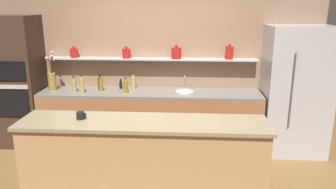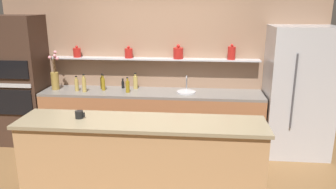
{
  "view_description": "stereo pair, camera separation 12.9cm",
  "coord_description": "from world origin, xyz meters",
  "px_view_note": "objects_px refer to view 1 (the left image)",
  "views": [
    {
      "loc": [
        0.49,
        -3.73,
        2.28
      ],
      "look_at": [
        0.23,
        0.44,
        1.11
      ],
      "focal_mm": 35.0,
      "sensor_mm": 36.0,
      "label": 1
    },
    {
      "loc": [
        0.62,
        -3.72,
        2.28
      ],
      "look_at": [
        0.23,
        0.44,
        1.11
      ],
      "focal_mm": 35.0,
      "sensor_mm": 36.0,
      "label": 2
    }
  ],
  "objects_px": {
    "flower_vase": "(52,78)",
    "bottle_oil_0": "(100,83)",
    "sink_fixture": "(185,91)",
    "bottle_spirit_3": "(74,85)",
    "bottle_oil_4": "(101,84)",
    "oven_tower": "(18,82)",
    "bottle_sauce_5": "(121,84)",
    "refrigerator": "(295,91)",
    "coffee_mug": "(81,115)",
    "bottle_oil_1": "(126,87)",
    "bottle_spirit_6": "(82,85)",
    "bottle_spirit_2": "(133,82)"
  },
  "relations": [
    {
      "from": "flower_vase",
      "to": "bottle_oil_0",
      "type": "distance_m",
      "value": 0.76
    },
    {
      "from": "sink_fixture",
      "to": "bottle_spirit_3",
      "type": "height_order",
      "value": "sink_fixture"
    },
    {
      "from": "bottle_oil_0",
      "to": "bottle_oil_4",
      "type": "distance_m",
      "value": 0.12
    },
    {
      "from": "flower_vase",
      "to": "bottle_oil_4",
      "type": "relative_size",
      "value": 2.44
    },
    {
      "from": "oven_tower",
      "to": "bottle_sauce_5",
      "type": "height_order",
      "value": "oven_tower"
    },
    {
      "from": "refrigerator",
      "to": "coffee_mug",
      "type": "bearing_deg",
      "value": -151.56
    },
    {
      "from": "sink_fixture",
      "to": "bottle_oil_1",
      "type": "xyz_separation_m",
      "value": [
        -0.92,
        -0.09,
        0.07
      ]
    },
    {
      "from": "sink_fixture",
      "to": "bottle_spirit_6",
      "type": "relative_size",
      "value": 1.05
    },
    {
      "from": "bottle_spirit_3",
      "to": "bottle_sauce_5",
      "type": "bearing_deg",
      "value": 19.38
    },
    {
      "from": "sink_fixture",
      "to": "bottle_spirit_2",
      "type": "xyz_separation_m",
      "value": [
        -0.84,
        0.16,
        0.09
      ]
    },
    {
      "from": "sink_fixture",
      "to": "bottle_oil_4",
      "type": "distance_m",
      "value": 1.33
    },
    {
      "from": "bottle_spirit_2",
      "to": "flower_vase",
      "type": "bearing_deg",
      "value": -172.79
    },
    {
      "from": "bottle_sauce_5",
      "to": "bottle_spirit_6",
      "type": "height_order",
      "value": "bottle_spirit_6"
    },
    {
      "from": "bottle_oil_0",
      "to": "bottle_oil_1",
      "type": "xyz_separation_m",
      "value": [
        0.46,
        -0.2,
        -0.0
      ]
    },
    {
      "from": "bottle_spirit_2",
      "to": "bottle_spirit_3",
      "type": "relative_size",
      "value": 1.07
    },
    {
      "from": "oven_tower",
      "to": "sink_fixture",
      "type": "bearing_deg",
      "value": 0.26
    },
    {
      "from": "bottle_spirit_2",
      "to": "bottle_oil_4",
      "type": "distance_m",
      "value": 0.52
    },
    {
      "from": "refrigerator",
      "to": "coffee_mug",
      "type": "distance_m",
      "value": 3.22
    },
    {
      "from": "sink_fixture",
      "to": "coffee_mug",
      "type": "height_order",
      "value": "sink_fixture"
    },
    {
      "from": "sink_fixture",
      "to": "bottle_sauce_5",
      "type": "height_order",
      "value": "sink_fixture"
    },
    {
      "from": "flower_vase",
      "to": "coffee_mug",
      "type": "relative_size",
      "value": 5.65
    },
    {
      "from": "bottle_oil_1",
      "to": "bottle_oil_4",
      "type": "xyz_separation_m",
      "value": [
        -0.42,
        0.09,
        0.01
      ]
    },
    {
      "from": "coffee_mug",
      "to": "bottle_spirit_2",
      "type": "bearing_deg",
      "value": 79.96
    },
    {
      "from": "sink_fixture",
      "to": "bottle_oil_4",
      "type": "bearing_deg",
      "value": 179.71
    },
    {
      "from": "refrigerator",
      "to": "bottle_spirit_3",
      "type": "distance_m",
      "value": 3.43
    },
    {
      "from": "sink_fixture",
      "to": "bottle_oil_4",
      "type": "height_order",
      "value": "bottle_oil_4"
    },
    {
      "from": "sink_fixture",
      "to": "bottle_spirit_2",
      "type": "bearing_deg",
      "value": 169.34
    },
    {
      "from": "bottle_oil_4",
      "to": "oven_tower",
      "type": "bearing_deg",
      "value": -179.2
    },
    {
      "from": "bottle_oil_0",
      "to": "sink_fixture",
      "type": "bearing_deg",
      "value": -4.59
    },
    {
      "from": "oven_tower",
      "to": "bottle_oil_0",
      "type": "bearing_deg",
      "value": 5.41
    },
    {
      "from": "bottle_spirit_2",
      "to": "sink_fixture",
      "type": "bearing_deg",
      "value": -10.66
    },
    {
      "from": "refrigerator",
      "to": "bottle_spirit_2",
      "type": "bearing_deg",
      "value": 175.33
    },
    {
      "from": "bottle_spirit_6",
      "to": "bottle_spirit_3",
      "type": "bearing_deg",
      "value": 161.72
    },
    {
      "from": "oven_tower",
      "to": "bottle_spirit_6",
      "type": "distance_m",
      "value": 1.08
    },
    {
      "from": "bottle_spirit_3",
      "to": "refrigerator",
      "type": "bearing_deg",
      "value": 0.4
    },
    {
      "from": "flower_vase",
      "to": "bottle_sauce_5",
      "type": "relative_size",
      "value": 3.86
    },
    {
      "from": "flower_vase",
      "to": "bottle_spirit_2",
      "type": "height_order",
      "value": "flower_vase"
    },
    {
      "from": "oven_tower",
      "to": "bottle_sauce_5",
      "type": "distance_m",
      "value": 1.64
    },
    {
      "from": "flower_vase",
      "to": "bottle_oil_1",
      "type": "xyz_separation_m",
      "value": [
        1.2,
        -0.08,
        -0.1
      ]
    },
    {
      "from": "flower_vase",
      "to": "refrigerator",
      "type": "bearing_deg",
      "value": -0.66
    },
    {
      "from": "sink_fixture",
      "to": "bottle_oil_1",
      "type": "relative_size",
      "value": 1.22
    },
    {
      "from": "oven_tower",
      "to": "coffee_mug",
      "type": "height_order",
      "value": "oven_tower"
    },
    {
      "from": "bottle_spirit_3",
      "to": "coffee_mug",
      "type": "height_order",
      "value": "bottle_spirit_3"
    },
    {
      "from": "oven_tower",
      "to": "flower_vase",
      "type": "bearing_deg",
      "value": 0.74
    },
    {
      "from": "bottle_oil_1",
      "to": "coffee_mug",
      "type": "distance_m",
      "value": 1.52
    },
    {
      "from": "bottle_spirit_3",
      "to": "bottle_oil_4",
      "type": "bearing_deg",
      "value": 10.92
    },
    {
      "from": "flower_vase",
      "to": "coffee_mug",
      "type": "distance_m",
      "value": 1.86
    },
    {
      "from": "sink_fixture",
      "to": "bottle_spirit_3",
      "type": "distance_m",
      "value": 1.75
    },
    {
      "from": "refrigerator",
      "to": "bottle_sauce_5",
      "type": "xyz_separation_m",
      "value": [
        -2.74,
        0.22,
        0.01
      ]
    },
    {
      "from": "oven_tower",
      "to": "bottle_spirit_3",
      "type": "height_order",
      "value": "oven_tower"
    }
  ]
}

